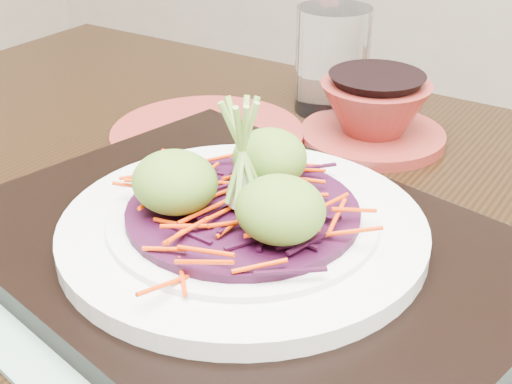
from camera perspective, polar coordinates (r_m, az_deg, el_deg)
The scene contains 11 objects.
dining_table at distance 0.59m, azimuth 2.33°, elevation -13.97°, with size 1.28×0.91×0.76m.
placemat at distance 0.53m, azimuth -1.02°, elevation -5.57°, with size 0.47×0.37×0.00m, color gray.
serving_tray at distance 0.52m, azimuth -1.03°, elevation -4.55°, with size 0.41×0.31×0.02m, color black.
white_plate at distance 0.51m, azimuth -1.04°, elevation -2.87°, with size 0.27×0.27×0.02m.
cabbage_bed at distance 0.51m, azimuth -1.06°, elevation -1.58°, with size 0.17×0.17×0.01m, color #310925.
carrot_julienne at distance 0.50m, azimuth -1.06°, elevation -0.78°, with size 0.20×0.20×0.01m, color red, non-canonical shape.
guacamole_scoops at distance 0.50m, azimuth -1.12°, elevation 0.75°, with size 0.14×0.13×0.05m.
scallion_garnish at distance 0.49m, azimuth -1.10°, elevation 2.89°, with size 0.06×0.06×0.09m, color #79AD45, non-canonical shape.
terracotta_side_plate at distance 0.72m, azimuth -3.91°, elevation 4.48°, with size 0.19×0.19×0.01m, color maroon.
water_glass at distance 0.79m, azimuth 6.12°, elevation 10.45°, with size 0.08×0.08×0.11m, color white.
terracotta_bowl_set at distance 0.72m, azimuth 9.41°, elevation 6.05°, with size 0.16×0.16×0.06m.
Camera 1 is at (0.12, -0.30, 1.05)m, focal length 50.00 mm.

